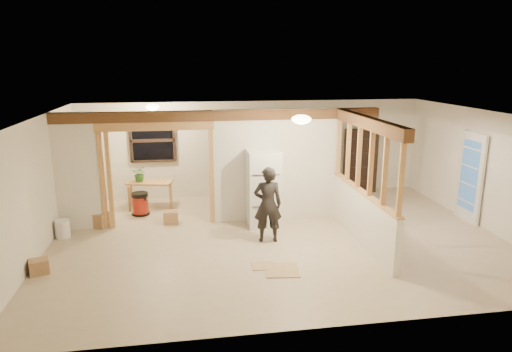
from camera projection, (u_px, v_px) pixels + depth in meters
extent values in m
cube|color=#C4AD92|center=(278.00, 238.00, 9.28)|extent=(9.00, 6.50, 0.01)
cube|color=white|center=(279.00, 115.00, 8.67)|extent=(9.00, 6.50, 0.01)
cube|color=silver|center=(254.00, 149.00, 12.08)|extent=(9.00, 0.01, 2.50)
cube|color=silver|center=(330.00, 241.00, 5.86)|extent=(9.00, 0.01, 2.50)
cube|color=silver|center=(36.00, 189.00, 8.28)|extent=(0.01, 6.50, 2.50)
cube|color=silver|center=(486.00, 171.00, 9.66)|extent=(0.01, 6.50, 2.50)
cube|color=silver|center=(77.00, 172.00, 9.50)|extent=(0.90, 0.12, 2.50)
cube|color=silver|center=(276.00, 165.00, 10.15)|extent=(2.80, 0.12, 2.50)
cube|color=tan|center=(158.00, 176.00, 9.79)|extent=(2.46, 0.14, 2.20)
cube|color=brown|center=(222.00, 115.00, 9.69)|extent=(7.00, 0.18, 0.22)
cube|color=brown|center=(367.00, 123.00, 8.56)|extent=(0.18, 3.30, 0.22)
cube|color=silver|center=(361.00, 217.00, 9.01)|extent=(0.12, 3.20, 1.00)
cube|color=tan|center=(365.00, 160.00, 8.73)|extent=(0.14, 3.20, 1.32)
cube|color=black|center=(153.00, 141.00, 11.54)|extent=(1.12, 0.10, 1.10)
cube|color=white|center=(470.00, 177.00, 10.09)|extent=(0.12, 0.86, 2.00)
ellipsoid|color=#FFEABF|center=(301.00, 119.00, 8.24)|extent=(0.36, 0.36, 0.16)
ellipsoid|color=#FFEABF|center=(153.00, 107.00, 10.49)|extent=(0.32, 0.32, 0.14)
ellipsoid|color=#FFD88C|center=(175.00, 123.00, 9.97)|extent=(0.07, 0.07, 0.07)
cube|color=silver|center=(263.00, 189.00, 9.82)|extent=(0.69, 0.67, 1.67)
imported|color=#2C2627|center=(268.00, 204.00, 8.96)|extent=(0.59, 0.41, 1.53)
cube|color=tan|center=(151.00, 194.00, 11.15)|extent=(1.14, 0.74, 0.67)
imported|color=#245723|center=(140.00, 174.00, 11.01)|extent=(0.40, 0.37, 0.39)
cylinder|color=#A02013|center=(140.00, 204.00, 10.64)|extent=(0.55, 0.55, 0.54)
cube|color=black|center=(360.00, 161.00, 12.42)|extent=(0.87, 0.29, 1.73)
cylinder|color=silver|center=(63.00, 229.00, 9.28)|extent=(0.35, 0.35, 0.37)
cube|color=#A57A4F|center=(171.00, 217.00, 10.12)|extent=(0.33, 0.28, 0.28)
cube|color=#A57A4F|center=(99.00, 219.00, 9.90)|extent=(0.45, 0.45, 0.32)
cube|color=#A57A4F|center=(39.00, 267.00, 7.70)|extent=(0.37, 0.34, 0.25)
cube|color=tan|center=(282.00, 270.00, 7.83)|extent=(0.63, 0.63, 0.02)
cube|color=tan|center=(264.00, 266.00, 8.01)|extent=(0.45, 0.37, 0.01)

